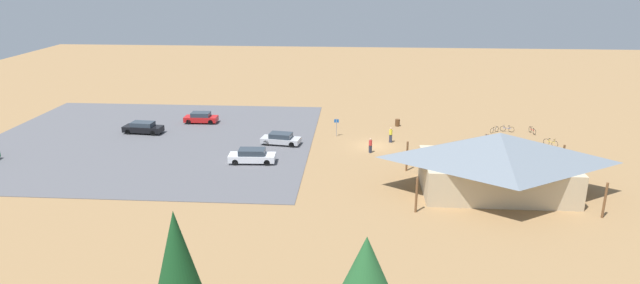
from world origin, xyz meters
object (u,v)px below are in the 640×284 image
object	(u,v)px
lot_sign	(336,125)
visitor_at_bikes	(391,135)
trash_bin	(397,123)
car_red_back_corner	(201,118)
bike_pavilion	(497,159)
car_black_front_row	(143,128)
pine_far_west	(366,274)
bicycle_white_front_row	(494,130)
bicycle_black_near_sign	(523,159)
car_white_second_row	(252,156)
visitor_near_lot	(370,145)
bicycle_red_back_row	(532,131)
bicycle_blue_trailside	(507,129)
bicycle_yellow_near_porch	(551,143)
pine_midwest	(177,255)
car_silver_near_entry	(281,139)
bicycle_purple_by_bin	(488,139)
bicycle_teal_yard_right	(542,164)

from	to	relation	value
lot_sign	visitor_at_bikes	distance (m)	6.67
trash_bin	car_red_back_corner	xyz separation A→B (m)	(25.35, 0.44, 0.30)
bike_pavilion	car_black_front_row	bearing A→B (deg)	-21.86
pine_far_west	bicycle_white_front_row	distance (m)	44.39
pine_far_west	bicycle_black_near_sign	xyz separation A→B (m)	(-16.68, -30.49, -4.13)
bicycle_white_front_row	car_red_back_corner	size ratio (longest dim) A/B	0.30
lot_sign	car_white_second_row	size ratio (longest dim) A/B	0.45
visitor_near_lot	bicycle_red_back_row	bearing A→B (deg)	-156.44
bicycle_blue_trailside	visitor_near_lot	distance (m)	19.28
pine_far_west	car_red_back_corner	xyz separation A→B (m)	(20.86, -42.71, -3.75)
car_red_back_corner	bicycle_yellow_near_porch	bearing A→B (deg)	171.11
bike_pavilion	car_white_second_row	xyz separation A→B (m)	(23.26, -5.94, -2.32)
lot_sign	car_red_back_corner	distance (m)	18.33
pine_midwest	bicycle_yellow_near_porch	distance (m)	47.51
car_silver_near_entry	bicycle_white_front_row	bearing A→B (deg)	-165.37
bicycle_blue_trailside	visitor_near_lot	world-z (taller)	visitor_near_lot
lot_sign	bicycle_purple_by_bin	world-z (taller)	lot_sign
bicycle_teal_yard_right	trash_bin	bearing A→B (deg)	-46.50
bicycle_purple_by_bin	car_white_second_row	xyz separation A→B (m)	(25.86, 8.93, 0.40)
pine_midwest	pine_far_west	xyz separation A→B (m)	(-10.05, 0.67, -0.29)
bicycle_yellow_near_porch	car_white_second_row	size ratio (longest dim) A/B	0.27
bike_pavilion	pine_midwest	distance (m)	30.78
trash_bin	bicycle_teal_yard_right	world-z (taller)	trash_bin
bicycle_blue_trailside	car_red_back_corner	size ratio (longest dim) A/B	0.38
bicycle_yellow_near_porch	car_red_back_corner	distance (m)	42.65
lot_sign	car_silver_near_entry	distance (m)	7.26
pine_far_west	bicycle_red_back_row	xyz separation A→B (m)	(-20.69, -41.04, -4.13)
car_white_second_row	car_silver_near_entry	distance (m)	6.67
pine_far_west	car_white_second_row	bearing A→B (deg)	-67.99
lot_sign	car_red_back_corner	xyz separation A→B (m)	(17.77, -4.48, -0.67)
bicycle_white_front_row	visitor_near_lot	xyz separation A→B (m)	(15.31, 8.73, 0.52)
trash_bin	car_black_front_row	xyz separation A→B (m)	(31.09, 5.50, 0.30)
car_red_back_corner	visitor_at_bikes	distance (m)	24.97
bike_pavilion	visitor_near_lot	distance (m)	15.16
visitor_at_bikes	bicycle_white_front_row	bearing A→B (deg)	-159.34
bicycle_blue_trailside	bicycle_purple_by_bin	size ratio (longest dim) A/B	0.90
lot_sign	bicycle_yellow_near_porch	world-z (taller)	lot_sign
pine_far_west	bicycle_purple_by_bin	bearing A→B (deg)	-111.32
bike_pavilion	bicycle_teal_yard_right	world-z (taller)	bike_pavilion
pine_midwest	car_white_second_row	distance (m)	27.81
car_white_second_row	bike_pavilion	bearing A→B (deg)	165.66
bicycle_teal_yard_right	bicycle_white_front_row	size ratio (longest dim) A/B	1.04
bike_pavilion	car_red_back_corner	size ratio (longest dim) A/B	3.62
bicycle_teal_yard_right	visitor_near_lot	size ratio (longest dim) A/B	0.79
bicycle_white_front_row	car_white_second_row	world-z (taller)	car_white_second_row
bike_pavilion	trash_bin	xyz separation A→B (m)	(7.37, -20.94, -2.65)
bicycle_red_back_row	bicycle_purple_by_bin	distance (m)	7.37
pine_far_west	bicycle_black_near_sign	size ratio (longest dim) A/B	4.56
bicycle_teal_yard_right	bicycle_black_near_sign	world-z (taller)	bicycle_teal_yard_right
pine_midwest	car_silver_near_entry	world-z (taller)	pine_midwest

